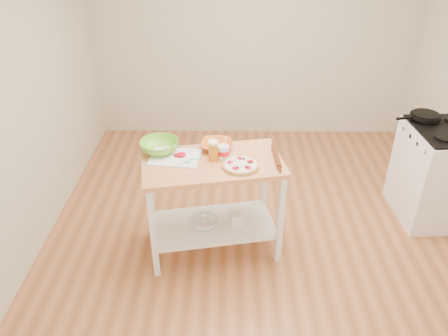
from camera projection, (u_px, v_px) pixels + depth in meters
name	position (u px, v px, depth m)	size (l,w,h in m)	color
room_shell	(268.00, 104.00, 3.37)	(4.04, 4.54, 2.74)	#AC6A3F
prep_island	(213.00, 187.00, 3.65)	(1.23, 0.81, 0.90)	tan
gas_stove	(437.00, 173.00, 4.16)	(0.65, 0.75, 1.11)	white
skillet	(425.00, 116.00, 4.08)	(0.43, 0.28, 0.03)	black
pizza	(241.00, 165.00, 3.43)	(0.29, 0.29, 0.05)	tan
cutting_board	(175.00, 157.00, 3.56)	(0.43, 0.34, 0.04)	white
spatula	(191.00, 160.00, 3.49)	(0.14, 0.09, 0.01)	#54CEC1
knife	(163.00, 151.00, 3.62)	(0.22, 0.19, 0.01)	silver
orange_bowl	(217.00, 145.00, 3.68)	(0.26, 0.26, 0.06)	orange
green_bowl	(159.00, 146.00, 3.62)	(0.32, 0.32, 0.10)	#6FC534
beer_pint	(213.00, 151.00, 3.49)	(0.08, 0.08, 0.17)	orange
yogurt_tub	(223.00, 152.00, 3.53)	(0.10, 0.10, 0.20)	white
rolling_pin	(276.00, 156.00, 3.54)	(0.04, 0.04, 0.35)	#612C16
shelf_glass_bowl	(205.00, 222.00, 3.80)	(0.23, 0.23, 0.07)	silver
shelf_bin	(237.00, 218.00, 3.83)	(0.11, 0.11, 0.11)	white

